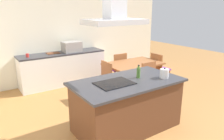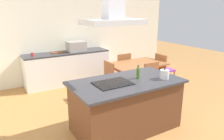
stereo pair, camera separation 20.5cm
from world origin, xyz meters
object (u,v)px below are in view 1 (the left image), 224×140
Objects in this scene: tea_kettle at (164,73)px; chair_at_right_end at (159,67)px; chair_facing_island at (151,79)px; olive_oil_bottle at (138,72)px; dining_table at (133,66)px; chair_facing_back_wall at (118,66)px; cooktop at (114,83)px; cutting_board at (53,53)px; countertop_microwave at (72,47)px; coffee_mug_red at (27,55)px; range_hood at (115,7)px; chair_at_left_end at (103,78)px.

tea_kettle reaches higher than chair_at_right_end.
olive_oil_bottle is at bearing -146.07° from chair_facing_island.
chair_facing_island is (-0.00, -0.67, -0.16)m from dining_table.
cooktop is at bearing -126.93° from chair_facing_back_wall.
tea_kettle is 0.88× the size of olive_oil_bottle.
cutting_board is at bearing 124.14° from chair_facing_island.
cooktop is 2.55× the size of olive_oil_bottle.
countertop_microwave reaches higher than coffee_mug_red.
coffee_mug_red is at bearing 103.96° from range_hood.
countertop_microwave is at bearing -5.38° from cutting_board.
chair_at_right_end is at bearing 29.00° from cooktop.
chair_facing_island is at bearing -36.01° from chair_at_left_end.
olive_oil_bottle is 0.26× the size of chair_facing_back_wall.
cutting_board is 0.38× the size of chair_facing_back_wall.
chair_facing_back_wall is at bearing 90.00° from dining_table.
countertop_microwave is 0.56× the size of chair_facing_island.
coffee_mug_red reaches higher than chair_facing_back_wall.
cooktop is at bearing -155.78° from chair_facing_island.
dining_table is at bearing 41.67° from range_hood.
countertop_microwave is 2.47m from chair_facing_island.
range_hood is (0.00, 0.00, 1.20)m from cooktop.
chair_at_right_end is at bearing -38.79° from countertop_microwave.
cooktop is 1.52m from chair_at_left_end.
tea_kettle is at bearing -133.84° from chair_at_right_end.
chair_at_right_end is at bearing -0.00° from dining_table.
cutting_board is (-0.01, 2.93, 0.00)m from cooktop.
cutting_board is at bearing 7.78° from coffee_mug_red.
coffee_mug_red is 0.10× the size of chair_facing_back_wall.
olive_oil_bottle is 0.26× the size of chair_at_right_end.
chair_at_left_end is (-0.92, -0.00, -0.16)m from dining_table.
olive_oil_bottle reaches higher than dining_table.
cooktop is 1.20m from range_hood.
coffee_mug_red is at bearing 131.10° from chair_at_left_end.
chair_facing_back_wall is at bearing 53.07° from range_hood.
cutting_board is 1.75m from chair_at_left_end.
cooktop is 2.93m from cutting_board.
cutting_board reaches higher than chair_at_left_end.
tea_kettle is 3.30m from cutting_board.
olive_oil_bottle is 1.22m from range_hood.
dining_table is at bearing 53.39° from olive_oil_bottle.
countertop_microwave is 0.55m from cutting_board.
cooktop is 2.80m from chair_at_right_end.
chair_facing_back_wall is at bearing 90.00° from chair_facing_island.
dining_table is 1.56× the size of range_hood.
cooktop is 2.93m from countertop_microwave.
chair_at_left_end is at bearing 66.10° from cooktop.
chair_at_right_end is 1.00× the size of chair_facing_back_wall.
chair_facing_back_wall is (0.00, 1.33, 0.00)m from chair_facing_island.
chair_at_right_end is at bearing -25.46° from coffee_mug_red.
chair_facing_island is (0.99, -2.20, -0.53)m from countertop_microwave.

